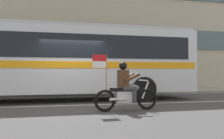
{
  "coord_description": "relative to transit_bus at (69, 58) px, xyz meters",
  "views": [
    {
      "loc": [
        -0.75,
        -10.27,
        1.22
      ],
      "look_at": [
        1.46,
        -0.62,
        1.34
      ],
      "focal_mm": 41.41,
      "sensor_mm": 36.0,
      "label": 1
    }
  ],
  "objects": [
    {
      "name": "office_building_facade",
      "position": [
        0.06,
        6.19,
        3.32
      ],
      "size": [
        28.0,
        0.89,
        10.38
      ],
      "color": "#B2A893",
      "rests_on": "ground_plane"
    },
    {
      "name": "lane_center_stripe",
      "position": [
        0.06,
        -1.79,
        -1.88
      ],
      "size": [
        26.6,
        0.14,
        0.01
      ],
      "primitive_type": "cube",
      "color": "silver",
      "rests_on": "ground_plane"
    },
    {
      "name": "ground_plane",
      "position": [
        0.06,
        -1.19,
        -1.88
      ],
      "size": [
        60.0,
        60.0,
        0.0
      ],
      "primitive_type": "plane",
      "color": "#3D3D3F"
    },
    {
      "name": "transit_bus",
      "position": [
        0.0,
        0.0,
        0.0
      ],
      "size": [
        11.11,
        2.84,
        3.22
      ],
      "color": "silver",
      "rests_on": "ground_plane"
    },
    {
      "name": "sidewalk_curb",
      "position": [
        0.06,
        3.91,
        -1.81
      ],
      "size": [
        28.0,
        3.8,
        0.15
      ],
      "primitive_type": "cube",
      "color": "gray",
      "rests_on": "ground_plane"
    },
    {
      "name": "motorcycle_with_rider",
      "position": [
        1.59,
        -3.5,
        -1.22
      ],
      "size": [
        2.19,
        0.65,
        1.78
      ],
      "color": "black",
      "rests_on": "ground_plane"
    }
  ]
}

